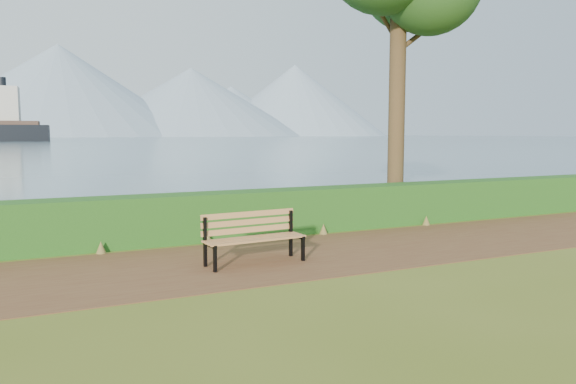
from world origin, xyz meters
TOP-DOWN VIEW (x-y plane):
  - ground at (0.00, 0.00)m, footprint 140.00×140.00m
  - path at (0.00, 0.30)m, footprint 40.00×3.40m
  - hedge at (0.00, 2.60)m, footprint 32.00×0.85m
  - water at (0.00, 260.00)m, footprint 700.00×510.00m
  - mountains at (-9.17, 406.05)m, footprint 585.00×190.00m
  - bench at (-0.88, 0.12)m, footprint 1.83×0.66m

SIDE VIEW (x-z plane):
  - ground at x=0.00m, z-range 0.00..0.00m
  - path at x=0.00m, z-range 0.00..0.01m
  - water at x=0.00m, z-range 0.00..0.01m
  - hedge at x=0.00m, z-range 0.00..1.00m
  - bench at x=-0.88m, z-range 0.07..0.97m
  - mountains at x=-9.17m, z-range -7.30..62.70m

